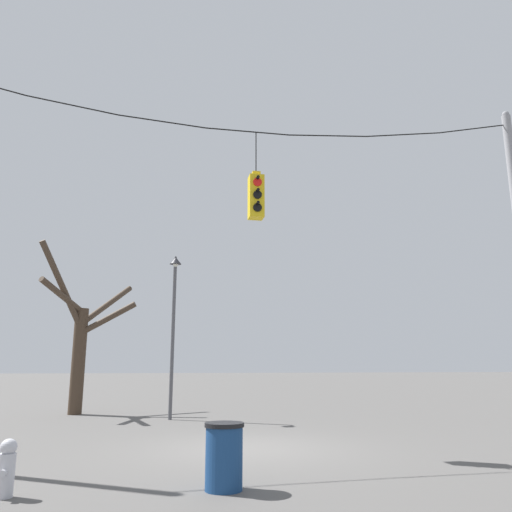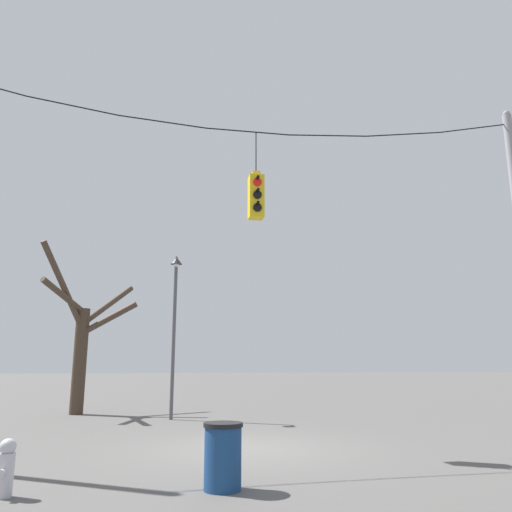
% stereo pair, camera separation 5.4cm
% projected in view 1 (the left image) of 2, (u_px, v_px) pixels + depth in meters
% --- Properties ---
extents(ground_plane, '(200.00, 200.00, 0.00)m').
position_uv_depth(ground_plane, '(245.00, 449.00, 10.55)').
color(ground_plane, '#565451').
extents(span_wire, '(14.00, 0.03, 0.86)m').
position_uv_depth(span_wire, '(248.00, 121.00, 11.92)').
color(span_wire, black).
extents(traffic_light_over_intersection, '(0.34, 0.46, 2.12)m').
position_uv_depth(traffic_light_over_intersection, '(256.00, 196.00, 11.54)').
color(traffic_light_over_intersection, yellow).
extents(street_lamp, '(0.39, 0.69, 5.33)m').
position_uv_depth(street_lamp, '(174.00, 309.00, 16.71)').
color(street_lamp, '#515156').
rests_on(street_lamp, ground_plane).
extents(bare_tree, '(3.43, 3.93, 6.03)m').
position_uv_depth(bare_tree, '(81.00, 338.00, 18.30)').
color(bare_tree, '#423326').
rests_on(bare_tree, ground_plane).
extents(fire_hydrant, '(0.22, 0.30, 0.75)m').
position_uv_depth(fire_hydrant, '(7.00, 468.00, 6.72)').
color(fire_hydrant, silver).
rests_on(fire_hydrant, ground_plane).
extents(trash_bin, '(0.58, 0.58, 0.92)m').
position_uv_depth(trash_bin, '(224.00, 456.00, 7.13)').
color(trash_bin, navy).
rests_on(trash_bin, ground_plane).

